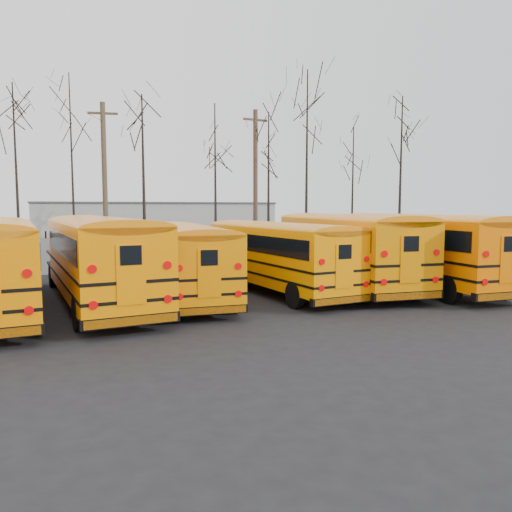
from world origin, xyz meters
name	(u,v)px	position (x,y,z in m)	size (l,w,h in m)	color
ground	(253,305)	(0.00, 0.00, 0.00)	(120.00, 120.00, 0.00)	black
fence	(181,252)	(0.00, 12.00, 1.00)	(40.00, 0.04, 2.00)	gray
distant_building	(156,224)	(2.00, 32.00, 2.00)	(22.00, 8.00, 4.00)	#A9A8A4
bus_b	(99,253)	(-5.28, 2.10, 1.96)	(3.84, 12.13, 3.34)	black
bus_c	(186,254)	(-1.97, 2.38, 1.76)	(3.29, 10.89, 3.01)	black
bus_d	(276,251)	(1.96, 2.41, 1.79)	(3.56, 11.09, 3.05)	black
bus_e	(343,244)	(5.39, 2.58, 1.98)	(3.91, 12.30, 3.39)	black
bus_f	(417,244)	(8.47, 1.34, 1.98)	(3.48, 12.21, 3.38)	black
utility_pole_left	(105,183)	(-4.00, 14.88, 5.10)	(1.76, 0.42, 9.93)	brown
utility_pole_right	(255,183)	(6.14, 15.60, 5.30)	(1.84, 0.37, 10.31)	#503A2D
tree_2	(16,175)	(-9.02, 16.98, 5.57)	(0.26, 0.26, 11.14)	black
tree_3	(72,171)	(-5.83, 15.62, 5.83)	(0.26, 0.26, 11.66)	black
tree_4	(144,180)	(-1.60, 15.28, 5.33)	(0.26, 0.26, 10.66)	black
tree_5	(215,184)	(2.82, 14.20, 5.12)	(0.26, 0.26, 10.23)	black
tree_6	(268,187)	(6.78, 14.77, 5.02)	(0.26, 0.26, 10.05)	black
tree_7	(307,166)	(9.18, 13.77, 6.42)	(0.26, 0.26, 12.84)	black
tree_8	(352,192)	(13.88, 15.42, 4.80)	(0.26, 0.26, 9.60)	black
tree_9	(400,177)	(17.11, 14.01, 5.89)	(0.26, 0.26, 11.78)	black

